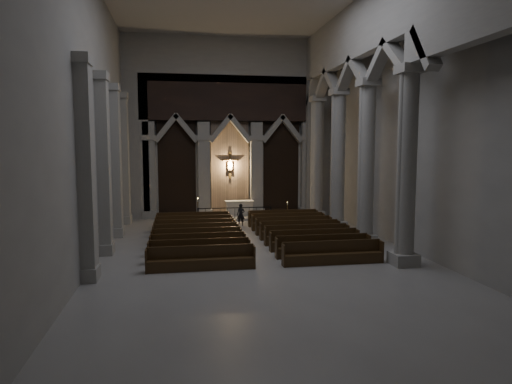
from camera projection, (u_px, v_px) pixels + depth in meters
room at (260, 81)px, 19.38m from camera, size 24.00×24.10×12.00m
sanctuary_wall at (230, 119)px, 30.79m from camera, size 14.00×0.77×12.00m
right_arcade at (370, 83)px, 21.58m from camera, size 1.00×24.00×12.00m
left_pilasters at (111, 165)px, 22.06m from camera, size 0.60×13.00×8.03m
sanctuary_step at (232, 217)px, 30.56m from camera, size 8.50×2.60×0.15m
altar at (239, 208)px, 30.87m from camera, size 1.91×0.76×0.97m
altar_rail at (235, 212)px, 29.08m from camera, size 4.75×0.09×0.93m
candle_stand_left at (198, 215)px, 29.19m from camera, size 0.25×0.25×1.51m
candle_stand_right at (287, 215)px, 29.52m from camera, size 0.21×0.21×1.23m
pews at (251, 237)px, 22.76m from camera, size 9.66×9.52×0.95m
worshipper at (241, 215)px, 27.64m from camera, size 0.57×0.48×1.33m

